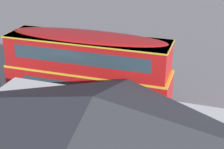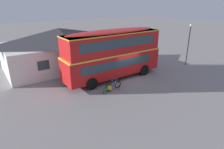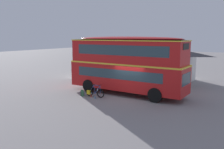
{
  "view_description": "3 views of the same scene",
  "coord_description": "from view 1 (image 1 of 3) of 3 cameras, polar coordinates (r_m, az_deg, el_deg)",
  "views": [
    {
      "loc": [
        -8.19,
        18.21,
        10.58
      ],
      "look_at": [
        -2.29,
        0.29,
        2.16
      ],
      "focal_mm": 54.51,
      "sensor_mm": 36.0,
      "label": 1
    },
    {
      "loc": [
        -11.4,
        -14.24,
        7.37
      ],
      "look_at": [
        -2.66,
        -1.5,
        1.46
      ],
      "focal_mm": 31.45,
      "sensor_mm": 36.0,
      "label": 2
    },
    {
      "loc": [
        9.25,
        -16.67,
        4.88
      ],
      "look_at": [
        -1.6,
        -0.35,
        1.76
      ],
      "focal_mm": 39.44,
      "sensor_mm": 36.0,
      "label": 3
    }
  ],
  "objects": [
    {
      "name": "backpack_on_ground",
      "position": [
        22.92,
        4.65,
        -2.79
      ],
      "size": [
        0.37,
        0.37,
        0.51
      ],
      "color": "#386642",
      "rests_on": "ground"
    },
    {
      "name": "touring_bicycle",
      "position": [
        22.88,
        2.02,
        -2.47
      ],
      "size": [
        1.73,
        0.54,
        1.03
      ],
      "color": "black",
      "rests_on": "ground"
    },
    {
      "name": "double_decker_bus",
      "position": [
        20.43,
        -4.11,
        1.12
      ],
      "size": [
        10.04,
        2.7,
        4.79
      ],
      "color": "black",
      "rests_on": "ground"
    },
    {
      "name": "pub_building",
      "position": [
        14.36,
        -3.04,
        -11.38
      ],
      "size": [
        12.29,
        7.39,
        4.44
      ],
      "color": "silver",
      "rests_on": "ground"
    },
    {
      "name": "ground_plane",
      "position": [
        22.6,
        -5.32,
        -3.99
      ],
      "size": [
        120.0,
        120.0,
        0.0
      ],
      "primitive_type": "plane",
      "color": "gray"
    },
    {
      "name": "water_bottle_blue_sports",
      "position": [
        23.49,
        1.34,
        -2.45
      ],
      "size": [
        0.07,
        0.07,
        0.23
      ],
      "color": "#338CBF",
      "rests_on": "ground"
    },
    {
      "name": "water_bottle_red_squeeze",
      "position": [
        23.13,
        2.56,
        -2.9
      ],
      "size": [
        0.08,
        0.08,
        0.23
      ],
      "color": "#D84C33",
      "rests_on": "ground"
    }
  ]
}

